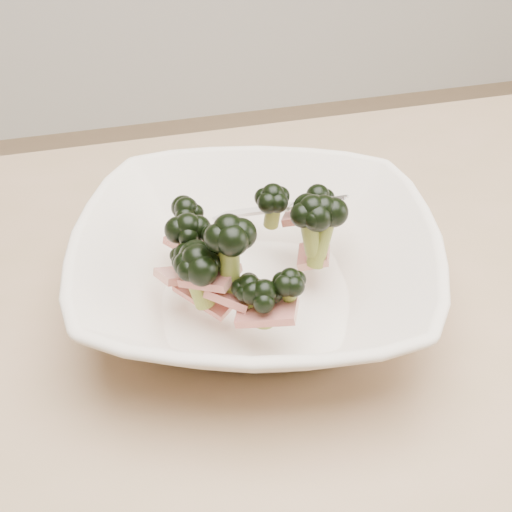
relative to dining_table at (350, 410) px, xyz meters
name	(u,v)px	position (x,y,z in m)	size (l,w,h in m)	color
dining_table	(350,410)	(0.00, 0.00, 0.00)	(1.20, 0.80, 0.75)	tan
broccoli_dish	(255,265)	(-0.08, 0.06, 0.14)	(0.38, 0.38, 0.12)	#F0DFCB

